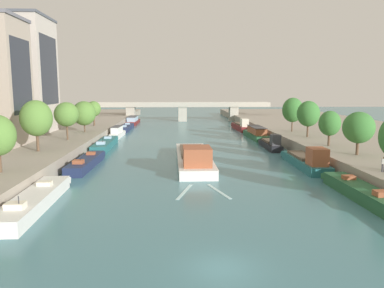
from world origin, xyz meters
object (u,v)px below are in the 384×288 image
(moored_boat_left_midway, at_px, (117,132))
(moored_boat_left_lone, at_px, (126,128))
(tree_right_far, at_px, (359,128))
(bridge_far, at_px, (182,109))
(moored_boat_right_midway, at_px, (306,161))
(tree_left_midway, at_px, (36,118))
(moored_boat_right_near, at_px, (271,144))
(moored_boat_right_end, at_px, (241,126))
(moored_boat_left_second, at_px, (105,144))
(barge_midriver, at_px, (194,157))
(moored_boat_left_downstream, at_px, (86,162))
(moored_boat_right_second, at_px, (256,133))
(person_on_quay, at_px, (384,163))
(tree_right_second, at_px, (330,123))
(tree_right_past_mid, at_px, (293,110))
(moored_boat_right_lone, at_px, (360,191))
(tree_right_distant, at_px, (308,114))
(tree_left_second, at_px, (94,109))
(moored_boat_left_far, at_px, (133,121))
(tree_left_third, at_px, (84,113))
(tree_left_far, at_px, (66,114))
(moored_boat_left_end, at_px, (35,200))

(moored_boat_left_midway, relative_size, moored_boat_left_lone, 0.68)
(tree_right_far, bearing_deg, bridge_far, 105.45)
(moored_boat_right_midway, distance_m, tree_left_midway, 37.84)
(moored_boat_right_near, xyz_separation_m, moored_boat_right_end, (0.12, 31.10, 0.13))
(moored_boat_left_midway, height_order, moored_boat_right_near, moored_boat_right_near)
(moored_boat_right_near, bearing_deg, moored_boat_left_second, 174.65)
(tree_right_far, bearing_deg, barge_midriver, 167.51)
(moored_boat_left_downstream, distance_m, moored_boat_left_midway, 32.36)
(moored_boat_left_second, xyz_separation_m, moored_boat_right_end, (30.27, 28.28, 0.34))
(moored_boat_left_lone, bearing_deg, moored_boat_right_second, -31.01)
(person_on_quay, bearing_deg, tree_left_midway, 159.76)
(moored_boat_left_midway, relative_size, tree_right_second, 1.91)
(tree_right_second, relative_size, tree_right_past_mid, 0.78)
(moored_boat_left_midway, relative_size, moored_boat_right_near, 0.93)
(moored_boat_right_lone, relative_size, tree_right_distant, 2.08)
(moored_boat_left_second, xyz_separation_m, moored_boat_right_second, (30.67, 11.64, 0.44))
(tree_left_second, bearing_deg, moored_boat_left_midway, -41.24)
(tree_right_second, bearing_deg, moored_boat_left_far, 121.24)
(moored_boat_left_second, bearing_deg, tree_right_far, -29.71)
(moored_boat_left_downstream, relative_size, tree_left_midway, 1.98)
(tree_right_distant, bearing_deg, tree_right_past_mid, 90.62)
(moored_boat_left_midway, bearing_deg, moored_boat_right_midway, -48.08)
(moored_boat_right_midway, height_order, tree_left_midway, tree_left_midway)
(moored_boat_right_midway, relative_size, tree_left_second, 2.48)
(moored_boat_left_lone, distance_m, moored_boat_left_far, 17.02)
(tree_left_midway, height_order, tree_left_third, tree_left_midway)
(tree_left_midway, bearing_deg, tree_right_second, 3.98)
(moored_boat_left_second, xyz_separation_m, tree_right_distant, (36.97, -2.44, 5.61))
(tree_right_far, height_order, tree_right_past_mid, tree_right_past_mid)
(moored_boat_left_downstream, relative_size, tree_left_third, 2.27)
(moored_boat_right_second, xyz_separation_m, tree_left_far, (-36.34, -15.70, 5.31))
(moored_boat_left_downstream, height_order, moored_boat_left_midway, moored_boat_left_midway)
(moored_boat_left_end, relative_size, moored_boat_right_lone, 1.13)
(moored_boat_right_lone, height_order, tree_right_far, tree_right_far)
(moored_boat_right_lone, relative_size, person_on_quay, 8.39)
(moored_boat_left_downstream, bearing_deg, tree_left_third, 103.48)
(moored_boat_left_lone, distance_m, moored_boat_right_end, 30.31)
(moored_boat_right_midway, height_order, tree_right_far, tree_right_far)
(moored_boat_left_lone, xyz_separation_m, moored_boat_left_far, (-0.04, 17.01, 0.37))
(tree_left_midway, distance_m, bridge_far, 75.75)
(moored_boat_left_lone, bearing_deg, tree_left_third, -103.75)
(moored_boat_right_midway, bearing_deg, moored_boat_left_downstream, 176.14)
(moored_boat_left_second, bearing_deg, moored_boat_right_near, -5.35)
(moored_boat_left_downstream, distance_m, tree_right_second, 36.55)
(moored_boat_right_lone, distance_m, tree_right_distant, 32.27)
(bridge_far, bearing_deg, tree_left_far, -109.34)
(tree_left_midway, height_order, tree_right_past_mid, tree_left_midway)
(tree_left_far, distance_m, tree_right_second, 43.10)
(tree_left_third, height_order, bridge_far, tree_left_third)
(moored_boat_left_lone, height_order, tree_left_midway, tree_left_midway)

